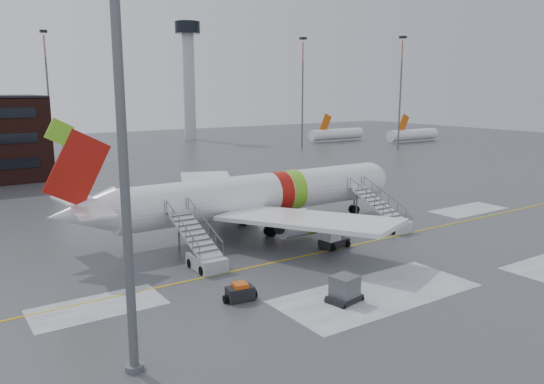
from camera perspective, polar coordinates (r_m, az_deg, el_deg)
ground at (r=47.02m, az=7.83°, el=-5.43°), size 260.00×260.00×0.00m
airliner at (r=49.53m, az=-2.20°, el=-0.41°), size 35.03×32.97×11.18m
airstair_fwd at (r=51.95m, az=12.24°, el=-2.77°), size 2.05×7.70×3.48m
airstair_aft at (r=40.61m, az=-7.52°, el=-6.51°), size 2.05×7.70×3.48m
pushback_tug at (r=45.31m, az=6.56°, el=-5.19°), size 2.66×2.11×1.45m
uld_container at (r=34.27m, az=7.82°, el=-10.37°), size 2.33×1.87×1.71m
baggage_tractor at (r=34.34m, az=-3.45°, el=-10.80°), size 2.29×1.25×1.15m
light_mast_near at (r=24.20m, az=-15.96°, el=8.31°), size 1.20×1.20×23.61m
control_tower at (r=142.04m, az=-8.96°, el=13.15°), size 6.40×6.40×30.00m
light_mast_far_ne at (r=119.74m, az=3.31°, el=11.32°), size 1.20×1.20×24.25m
light_mast_far_n at (r=113.74m, az=-22.98°, el=10.50°), size 1.20×1.20×24.25m
light_mast_far_e at (r=120.09m, az=13.67°, el=11.03°), size 1.20×1.20×24.25m
distant_aircraft at (r=135.19m, az=9.71°, el=5.28°), size 35.00×18.00×8.00m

